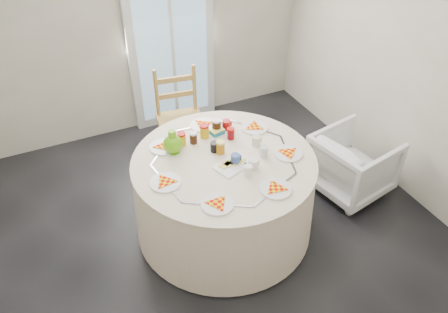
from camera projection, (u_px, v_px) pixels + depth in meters
name	position (u px, v px, depth m)	size (l,w,h in m)	color
floor	(211.00, 233.00, 3.93)	(4.00, 4.00, 0.00)	black
wall_back	(131.00, 20.00, 4.57)	(4.00, 0.02, 2.60)	#BCB5A3
wall_right	(417.00, 58.00, 3.82)	(0.02, 4.00, 2.60)	#BCB5A3
glass_door	(171.00, 38.00, 4.83)	(1.00, 0.08, 2.10)	silver
table	(224.00, 195.00, 3.78)	(1.56, 1.56, 0.79)	beige
wooden_chair	(181.00, 124.00, 4.50)	(0.46, 0.44, 1.03)	#AF8E47
armchair	(354.00, 158.00, 4.18)	(0.67, 0.63, 0.69)	white
place_settings	(224.00, 159.00, 3.54)	(1.30, 1.30, 0.02)	silver
jar_cluster	(205.00, 137.00, 3.70)	(0.47, 0.24, 0.14)	#9A471D
butter_tub	(217.00, 132.00, 3.82)	(0.12, 0.08, 0.05)	#14799D
green_pitcher	(173.00, 142.00, 3.56)	(0.16, 0.16, 0.21)	#59AE0D
cheese_platter	(233.00, 165.00, 3.47)	(0.30, 0.19, 0.04)	white
mugs_glasses	(241.00, 149.00, 3.58)	(0.56, 0.56, 0.10)	#A59E9E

